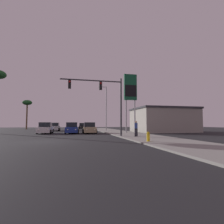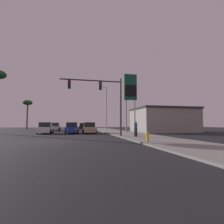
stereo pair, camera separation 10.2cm
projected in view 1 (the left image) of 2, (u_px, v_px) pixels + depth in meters
The scene contains 15 objects.
ground_plane at pixel (47, 142), 14.47m from camera, with size 120.00×120.00×0.00m, color black.
sidewalk_right at pixel (123, 133), 26.29m from camera, with size 5.00×60.00×0.12m.
building_gas_station at pixel (163, 120), 31.58m from camera, with size 10.30×8.30×4.30m.
car_white at pixel (45, 128), 26.25m from camera, with size 2.04×4.34×1.68m.
car_tan at pixel (89, 128), 27.01m from camera, with size 2.04×4.33×1.68m.
car_silver at pixel (55, 127), 36.21m from camera, with size 2.04×4.34×1.68m.
car_black at pixel (82, 126), 48.15m from camera, with size 2.04×4.32×1.68m.
car_grey at pixel (72, 127), 36.98m from camera, with size 2.04×4.34×1.68m.
car_blue at pixel (72, 128), 26.79m from camera, with size 2.04×4.33×1.68m.
traffic_light_mast at pixel (104, 95), 19.36m from camera, with size 6.79×0.36×6.50m.
street_lamp at pixel (106, 106), 35.52m from camera, with size 1.74×0.24×9.00m.
gas_station_sign at pixel (130, 90), 26.96m from camera, with size 2.00×0.42×9.00m.
fire_hydrant at pixel (148, 137), 13.48m from camera, with size 0.24×0.34×0.76m.
pedestrian_on_sidewalk at pixel (136, 128), 18.72m from camera, with size 0.34×0.32×1.67m.
palm_tree_far at pixel (27, 104), 45.89m from camera, with size 2.40×2.40×7.69m.
Camera 1 is at (2.06, -15.43, 1.48)m, focal length 28.00 mm.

